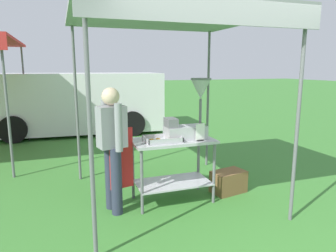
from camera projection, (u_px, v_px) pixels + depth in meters
ground_plane at (125, 134)px, 8.75m from camera, size 70.00×70.00×0.00m
stall_canopy at (171, 22)px, 3.99m from camera, size 2.55×2.52×2.53m
donut_cart at (173, 157)px, 4.23m from camera, size 1.12×0.61×0.88m
donut_tray at (163, 140)px, 4.06m from camera, size 0.47×0.33×0.07m
donut_fryer at (190, 115)px, 4.19m from camera, size 0.64×0.28×0.82m
menu_sign at (200, 133)px, 4.10m from camera, size 0.13×0.05×0.23m
vendor at (113, 144)px, 3.87m from camera, size 0.47×0.54×1.61m
supply_crate at (228, 182)px, 4.61m from camera, size 0.55×0.40×0.33m
van_white at (76, 102)px, 8.81m from camera, size 4.91×2.31×1.69m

